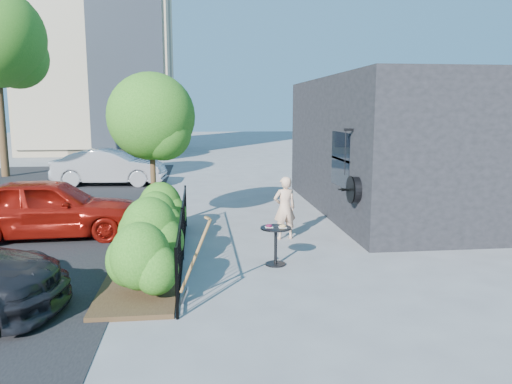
{
  "coord_description": "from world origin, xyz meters",
  "views": [
    {
      "loc": [
        -1.16,
        -10.07,
        3.07
      ],
      "look_at": [
        0.16,
        1.13,
        1.2
      ],
      "focal_mm": 35.0,
      "sensor_mm": 36.0,
      "label": 1
    }
  ],
  "objects": [
    {
      "name": "ground",
      "position": [
        0.0,
        0.0,
        0.0
      ],
      "size": [
        120.0,
        120.0,
        0.0
      ],
      "primitive_type": "plane",
      "color": "gray",
      "rests_on": "ground"
    },
    {
      "name": "car_red",
      "position": [
        -4.74,
        2.23,
        0.73
      ],
      "size": [
        4.36,
        1.89,
        1.47
      ],
      "primitive_type": "imported",
      "rotation": [
        0.0,
        0.0,
        1.61
      ],
      "color": "maroon",
      "rests_on": "ground"
    },
    {
      "name": "patio_tree",
      "position": [
        -2.24,
        2.76,
        2.76
      ],
      "size": [
        2.2,
        2.2,
        3.94
      ],
      "color": "#3F2B19",
      "rests_on": "ground"
    },
    {
      "name": "cafe_table",
      "position": [
        0.35,
        -0.58,
        0.53
      ],
      "size": [
        0.61,
        0.61,
        0.82
      ],
      "rotation": [
        0.0,
        0.0,
        -0.04
      ],
      "color": "black",
      "rests_on": "ground"
    },
    {
      "name": "woman",
      "position": [
        0.88,
        1.42,
        0.75
      ],
      "size": [
        0.6,
        0.44,
        1.51
      ],
      "primitive_type": "imported",
      "rotation": [
        0.0,
        0.0,
        3.29
      ],
      "color": "#DEAF8F",
      "rests_on": "ground"
    },
    {
      "name": "shrubs",
      "position": [
        -2.1,
        0.1,
        0.7
      ],
      "size": [
        1.1,
        5.6,
        1.24
      ],
      "color": "#205E15",
      "rests_on": "ground"
    },
    {
      "name": "fence",
      "position": [
        -1.5,
        0.0,
        0.56
      ],
      "size": [
        0.05,
        6.05,
        1.1
      ],
      "color": "black",
      "rests_on": "ground"
    },
    {
      "name": "car_silver",
      "position": [
        -4.75,
        10.79,
        0.74
      ],
      "size": [
        4.57,
        1.89,
        1.47
      ],
      "primitive_type": "imported",
      "rotation": [
        0.0,
        0.0,
        1.5
      ],
      "color": "#A1A1A5",
      "rests_on": "ground"
    },
    {
      "name": "shovel",
      "position": [
        -1.26,
        -2.35,
        0.63
      ],
      "size": [
        0.54,
        0.19,
        1.44
      ],
      "color": "brown",
      "rests_on": "ground"
    },
    {
      "name": "planting_bed",
      "position": [
        -2.2,
        0.0,
        0.04
      ],
      "size": [
        1.3,
        6.0,
        0.08
      ],
      "primitive_type": "cube",
      "color": "#382616",
      "rests_on": "ground"
    },
    {
      "name": "shop_building",
      "position": [
        5.5,
        4.5,
        2.0
      ],
      "size": [
        6.22,
        9.0,
        4.0
      ],
      "color": "black",
      "rests_on": "ground"
    }
  ]
}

